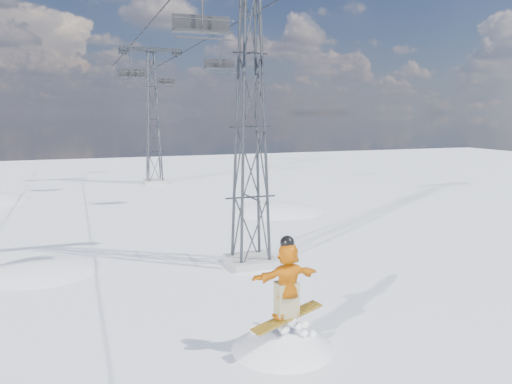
% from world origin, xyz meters
% --- Properties ---
extents(ground, '(120.00, 120.00, 0.00)m').
position_xyz_m(ground, '(0.00, 0.00, 0.00)').
color(ground, white).
rests_on(ground, ground).
extents(snow_terrain, '(39.00, 37.00, 22.00)m').
position_xyz_m(snow_terrain, '(-4.77, 21.24, -9.59)').
color(snow_terrain, white).
rests_on(snow_terrain, ground).
extents(lift_tower_near, '(5.20, 1.80, 11.43)m').
position_xyz_m(lift_tower_near, '(0.80, 8.00, 5.47)').
color(lift_tower_near, '#999999').
rests_on(lift_tower_near, ground).
extents(lift_tower_far, '(5.20, 1.80, 11.43)m').
position_xyz_m(lift_tower_far, '(0.80, 33.00, 5.47)').
color(lift_tower_far, '#999999').
rests_on(lift_tower_far, ground).
extents(haul_cables, '(4.46, 51.00, 0.06)m').
position_xyz_m(haul_cables, '(0.80, 19.50, 10.85)').
color(haul_cables, black).
rests_on(haul_cables, ground).
extents(lift_chair_near, '(1.97, 0.56, 2.44)m').
position_xyz_m(lift_chair_near, '(-1.40, 6.54, 8.90)').
color(lift_chair_near, black).
rests_on(lift_chair_near, ground).
extents(lift_chair_mid, '(1.94, 0.56, 2.40)m').
position_xyz_m(lift_chair_mid, '(3.00, 19.77, 8.93)').
color(lift_chair_mid, black).
rests_on(lift_chair_mid, ground).
extents(lift_chair_far, '(2.05, 0.59, 2.54)m').
position_xyz_m(lift_chair_far, '(-1.40, 27.54, 8.82)').
color(lift_chair_far, black).
rests_on(lift_chair_far, ground).
extents(lift_chair_extra, '(1.86, 0.54, 2.31)m').
position_xyz_m(lift_chair_extra, '(3.00, 38.78, 9.00)').
color(lift_chair_extra, black).
rests_on(lift_chair_extra, ground).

